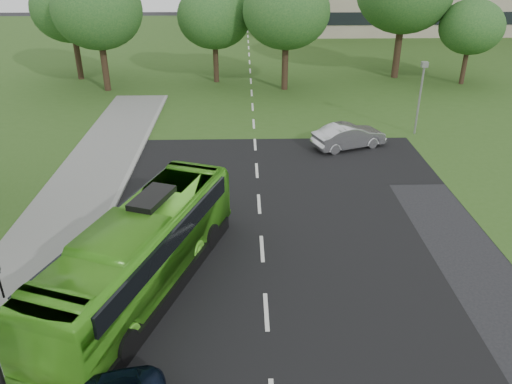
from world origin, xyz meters
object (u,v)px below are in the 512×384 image
tree_park_f (70,9)px  camera_pole (421,88)px  tree_park_e (471,27)px  tree_park_a (97,11)px  bus (141,252)px  sedan (349,136)px  tree_park_b (214,17)px  tree_park_c (286,11)px

tree_park_f → camera_pole: (26.66, -15.56, -3.13)m
tree_park_e → tree_park_f: 35.07m
tree_park_a → tree_park_f: bearing=130.3°
bus → sedan: size_ratio=2.44×
tree_park_e → bus: tree_park_e is taller
tree_park_b → tree_park_c: tree_park_c is taller
tree_park_a → tree_park_f: size_ratio=1.05×
tree_park_e → bus: 37.52m
tree_park_e → sedan: (-13.20, -15.19, -4.19)m
sedan → camera_pole: camera_pole is taller
tree_park_a → tree_park_c: size_ratio=1.01×
tree_park_f → sedan: bearing=-39.5°
tree_park_c → camera_pole: size_ratio=1.98×
tree_park_e → sedan: bearing=-131.0°
tree_park_e → camera_pole: size_ratio=1.52×
tree_park_b → tree_park_f: size_ratio=0.92×
tree_park_b → tree_park_f: 12.83m
tree_park_c → sedan: (2.95, -13.77, -5.69)m
tree_park_e → sedan: 20.56m
tree_park_b → bus: size_ratio=0.76×
sedan → tree_park_b: bearing=7.5°
tree_park_c → sedan: 15.19m
tree_park_a → tree_park_e: 31.55m
tree_park_a → sedan: size_ratio=2.10×
tree_park_a → camera_pole: tree_park_a is taller
tree_park_c → tree_park_e: tree_park_c is taller
tree_park_a → camera_pole: 26.12m
tree_park_c → sedan: bearing=-77.9°
tree_park_a → bus: 29.23m
tree_park_e → sedan: size_ratio=1.59×
tree_park_e → tree_park_b: bearing=176.7°
tree_park_c → camera_pole: (7.88, -11.44, -3.35)m
tree_park_c → camera_pole: tree_park_c is taller
tree_park_b → camera_pole: size_ratio=1.76×
tree_park_a → bus: bearing=-73.9°
tree_park_c → tree_park_f: (-18.78, 4.12, -0.22)m
tree_park_b → sedan: size_ratio=1.84×
tree_park_a → bus: size_ratio=0.86×
tree_park_e → tree_park_f: tree_park_f is taller
tree_park_f → tree_park_e: bearing=-4.4°
tree_park_c → bus: tree_park_c is taller
tree_park_b → sedan: tree_park_b is taller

